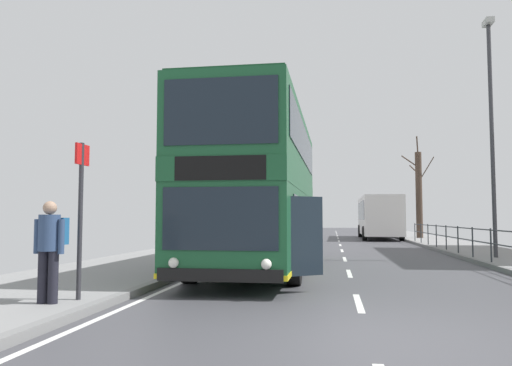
{
  "coord_description": "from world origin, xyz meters",
  "views": [
    {
      "loc": [
        -0.46,
        -6.67,
        1.52
      ],
      "look_at": [
        -2.54,
        7.16,
        2.49
      ],
      "focal_mm": 35.26,
      "sensor_mm": 36.0,
      "label": 1
    }
  ],
  "objects_px": {
    "double_decker_bus_main": "(261,189)",
    "bus_stop_sign_near": "(81,202)",
    "background_bus_far_lane": "(379,216)",
    "street_lamp_far_side": "(491,119)",
    "bare_tree_far_00": "(419,193)",
    "pedestrian_with_backpack": "(50,243)"
  },
  "relations": [
    {
      "from": "bus_stop_sign_near",
      "to": "bare_tree_far_00",
      "type": "distance_m",
      "value": 29.78
    },
    {
      "from": "pedestrian_with_backpack",
      "to": "background_bus_far_lane",
      "type": "bearing_deg",
      "value": 75.11
    },
    {
      "from": "double_decker_bus_main",
      "to": "bare_tree_far_00",
      "type": "xyz_separation_m",
      "value": [
        8.03,
        21.51,
        0.86
      ]
    },
    {
      "from": "street_lamp_far_side",
      "to": "bare_tree_far_00",
      "type": "xyz_separation_m",
      "value": [
        0.34,
        17.29,
        -1.81
      ]
    },
    {
      "from": "bus_stop_sign_near",
      "to": "bare_tree_far_00",
      "type": "xyz_separation_m",
      "value": [
        10.24,
        27.93,
        1.43
      ]
    },
    {
      "from": "pedestrian_with_backpack",
      "to": "bus_stop_sign_near",
      "type": "distance_m",
      "value": 0.84
    },
    {
      "from": "pedestrian_with_backpack",
      "to": "bus_stop_sign_near",
      "type": "xyz_separation_m",
      "value": [
        0.3,
        0.4,
        0.68
      ]
    },
    {
      "from": "background_bus_far_lane",
      "to": "bare_tree_far_00",
      "type": "bearing_deg",
      "value": -30.65
    },
    {
      "from": "street_lamp_far_side",
      "to": "bare_tree_far_00",
      "type": "relative_size",
      "value": 1.26
    },
    {
      "from": "bus_stop_sign_near",
      "to": "bare_tree_far_00",
      "type": "bearing_deg",
      "value": 69.86
    },
    {
      "from": "pedestrian_with_backpack",
      "to": "street_lamp_far_side",
      "type": "distance_m",
      "value": 15.53
    },
    {
      "from": "double_decker_bus_main",
      "to": "background_bus_far_lane",
      "type": "height_order",
      "value": "double_decker_bus_main"
    },
    {
      "from": "pedestrian_with_backpack",
      "to": "double_decker_bus_main",
      "type": "bearing_deg",
      "value": 69.77
    },
    {
      "from": "background_bus_far_lane",
      "to": "street_lamp_far_side",
      "type": "relative_size",
      "value": 1.19
    },
    {
      "from": "background_bus_far_lane",
      "to": "bus_stop_sign_near",
      "type": "relative_size",
      "value": 3.81
    },
    {
      "from": "bare_tree_far_00",
      "to": "street_lamp_far_side",
      "type": "bearing_deg",
      "value": -91.12
    },
    {
      "from": "pedestrian_with_backpack",
      "to": "street_lamp_far_side",
      "type": "relative_size",
      "value": 0.19
    },
    {
      "from": "bus_stop_sign_near",
      "to": "bare_tree_far_00",
      "type": "relative_size",
      "value": 0.39
    },
    {
      "from": "double_decker_bus_main",
      "to": "bus_stop_sign_near",
      "type": "distance_m",
      "value": 6.81
    },
    {
      "from": "background_bus_far_lane",
      "to": "double_decker_bus_main",
      "type": "bearing_deg",
      "value": -103.25
    },
    {
      "from": "double_decker_bus_main",
      "to": "pedestrian_with_backpack",
      "type": "bearing_deg",
      "value": -110.23
    },
    {
      "from": "bus_stop_sign_near",
      "to": "street_lamp_far_side",
      "type": "xyz_separation_m",
      "value": [
        9.9,
        10.64,
        3.24
      ]
    }
  ]
}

